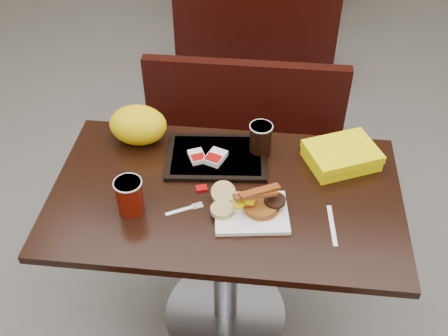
# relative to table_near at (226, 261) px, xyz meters

# --- Properties ---
(floor) EXTENTS (6.00, 7.00, 0.01)m
(floor) POSITION_rel_table_near_xyz_m (0.00, 0.00, -0.38)
(floor) COLOR slate
(floor) RESTS_ON ground
(table_near) EXTENTS (1.20, 0.70, 0.75)m
(table_near) POSITION_rel_table_near_xyz_m (0.00, 0.00, 0.00)
(table_near) COLOR black
(table_near) RESTS_ON floor
(bench_near_n) EXTENTS (1.00, 0.46, 0.72)m
(bench_near_n) POSITION_rel_table_near_xyz_m (0.00, 0.70, -0.02)
(bench_near_n) COLOR black
(bench_near_n) RESTS_ON floor
(bench_far_s) EXTENTS (1.00, 0.46, 0.72)m
(bench_far_s) POSITION_rel_table_near_xyz_m (0.00, 1.90, -0.02)
(bench_far_s) COLOR black
(bench_far_s) RESTS_ON floor
(platter) EXTENTS (0.26, 0.22, 0.01)m
(platter) POSITION_rel_table_near_xyz_m (0.09, -0.09, 0.38)
(platter) COLOR white
(platter) RESTS_ON table_near
(pancake_stack) EXTENTS (0.13, 0.13, 0.02)m
(pancake_stack) POSITION_rel_table_near_xyz_m (0.13, -0.07, 0.40)
(pancake_stack) COLOR brown
(pancake_stack) RESTS_ON platter
(sausage_patty) EXTENTS (0.09, 0.09, 0.01)m
(sausage_patty) POSITION_rel_table_near_xyz_m (0.17, -0.06, 0.42)
(sausage_patty) COLOR black
(sausage_patty) RESTS_ON pancake_stack
(scrambled_eggs) EXTENTS (0.09, 0.08, 0.04)m
(scrambled_eggs) POSITION_rel_table_near_xyz_m (0.08, -0.09, 0.44)
(scrambled_eggs) COLOR yellow
(scrambled_eggs) RESTS_ON pancake_stack
(bacon_strips) EXTENTS (0.16, 0.12, 0.01)m
(bacon_strips) POSITION_rel_table_near_xyz_m (0.10, -0.09, 0.46)
(bacon_strips) COLOR #411004
(bacon_strips) RESTS_ON scrambled_eggs
(muffin_bottom) EXTENTS (0.09, 0.09, 0.02)m
(muffin_bottom) POSITION_rel_table_near_xyz_m (-0.00, -0.11, 0.40)
(muffin_bottom) COLOR tan
(muffin_bottom) RESTS_ON platter
(muffin_top) EXTENTS (0.09, 0.10, 0.05)m
(muffin_top) POSITION_rel_table_near_xyz_m (-0.00, -0.04, 0.41)
(muffin_top) COLOR tan
(muffin_top) RESTS_ON platter
(coffee_cup_near) EXTENTS (0.11, 0.11, 0.12)m
(coffee_cup_near) POSITION_rel_table_near_xyz_m (-0.30, -0.11, 0.44)
(coffee_cup_near) COLOR maroon
(coffee_cup_near) RESTS_ON table_near
(fork) EXTENTS (0.13, 0.08, 0.00)m
(fork) POSITION_rel_table_near_xyz_m (-0.14, -0.11, 0.38)
(fork) COLOR white
(fork) RESTS_ON table_near
(knife) EXTENTS (0.03, 0.17, 0.00)m
(knife) POSITION_rel_table_near_xyz_m (0.36, -0.12, 0.38)
(knife) COLOR white
(knife) RESTS_ON table_near
(condiment_syrup) EXTENTS (0.05, 0.04, 0.01)m
(condiment_syrup) POSITION_rel_table_near_xyz_m (-0.08, 0.11, 0.38)
(condiment_syrup) COLOR #B04B07
(condiment_syrup) RESTS_ON table_near
(condiment_ketchup) EXTENTS (0.05, 0.04, 0.01)m
(condiment_ketchup) POSITION_rel_table_near_xyz_m (-0.08, 0.01, 0.38)
(condiment_ketchup) COLOR #8C0504
(condiment_ketchup) RESTS_ON table_near
(tray) EXTENTS (0.38, 0.29, 0.02)m
(tray) POSITION_rel_table_near_xyz_m (-0.05, 0.17, 0.38)
(tray) COLOR black
(tray) RESTS_ON table_near
(hashbrown_sleeve_left) EXTENTS (0.08, 0.09, 0.02)m
(hashbrown_sleeve_left) POSITION_rel_table_near_xyz_m (-0.12, 0.15, 0.40)
(hashbrown_sleeve_left) COLOR silver
(hashbrown_sleeve_left) RESTS_ON tray
(hashbrown_sleeve_right) EXTENTS (0.09, 0.10, 0.02)m
(hashbrown_sleeve_right) POSITION_rel_table_near_xyz_m (-0.05, 0.15, 0.40)
(hashbrown_sleeve_right) COLOR silver
(hashbrown_sleeve_right) RESTS_ON tray
(coffee_cup_far) EXTENTS (0.10, 0.10, 0.11)m
(coffee_cup_far) POSITION_rel_table_near_xyz_m (0.10, 0.22, 0.45)
(coffee_cup_far) COLOR black
(coffee_cup_far) RESTS_ON tray
(clamshell) EXTENTS (0.30, 0.27, 0.07)m
(clamshell) POSITION_rel_table_near_xyz_m (0.40, 0.20, 0.41)
(clamshell) COLOR #F4E104
(clamshell) RESTS_ON table_near
(paper_bag) EXTENTS (0.22, 0.16, 0.15)m
(paper_bag) POSITION_rel_table_near_xyz_m (-0.35, 0.24, 0.45)
(paper_bag) COLOR yellow
(paper_bag) RESTS_ON table_near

